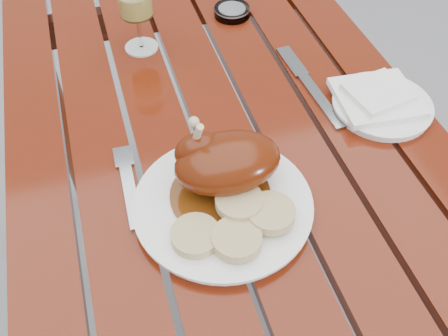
# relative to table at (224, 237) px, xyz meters

# --- Properties ---
(ground) EXTENTS (60.00, 60.00, 0.00)m
(ground) POSITION_rel_table_xyz_m (0.00, 0.00, -0.38)
(ground) COLOR slate
(ground) RESTS_ON ground
(table) EXTENTS (0.80, 1.20, 0.75)m
(table) POSITION_rel_table_xyz_m (0.00, 0.00, 0.00)
(table) COLOR #631B0B
(table) RESTS_ON ground
(dinner_plate) EXTENTS (0.34, 0.34, 0.02)m
(dinner_plate) POSITION_rel_table_xyz_m (-0.06, -0.18, 0.38)
(dinner_plate) COLOR white
(dinner_plate) RESTS_ON table
(roast_duck) EXTENTS (0.19, 0.17, 0.13)m
(roast_duck) POSITION_rel_table_xyz_m (-0.04, -0.14, 0.44)
(roast_duck) COLOR #532609
(roast_duck) RESTS_ON dinner_plate
(bread_dumplings) EXTENTS (0.20, 0.14, 0.03)m
(bread_dumplings) POSITION_rel_table_xyz_m (-0.05, -0.24, 0.41)
(bread_dumplings) COLOR tan
(bread_dumplings) RESTS_ON dinner_plate
(wine_glass) EXTENTS (0.10, 0.10, 0.17)m
(wine_glass) POSITION_rel_table_xyz_m (-0.10, 0.30, 0.46)
(wine_glass) COLOR #EAD56A
(wine_glass) RESTS_ON table
(side_plate) EXTENTS (0.20, 0.20, 0.02)m
(side_plate) POSITION_rel_table_xyz_m (0.31, -0.04, 0.38)
(side_plate) COLOR white
(side_plate) RESTS_ON table
(napkin) EXTENTS (0.16, 0.15, 0.01)m
(napkin) POSITION_rel_table_xyz_m (0.30, -0.03, 0.40)
(napkin) COLOR white
(napkin) RESTS_ON side_plate
(ashtray) EXTENTS (0.11, 0.11, 0.02)m
(ashtray) POSITION_rel_table_xyz_m (0.13, 0.37, 0.39)
(ashtray) COLOR #B2B7BC
(ashtray) RESTS_ON table
(fork) EXTENTS (0.03, 0.17, 0.01)m
(fork) POSITION_rel_table_xyz_m (-0.20, -0.10, 0.38)
(fork) COLOR gray
(fork) RESTS_ON table
(knife) EXTENTS (0.03, 0.23, 0.01)m
(knife) POSITION_rel_table_xyz_m (0.21, 0.05, 0.38)
(knife) COLOR gray
(knife) RESTS_ON table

